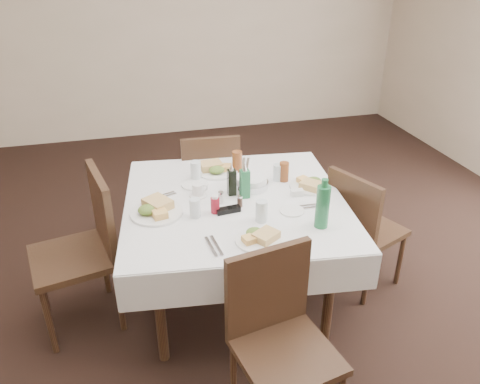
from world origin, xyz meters
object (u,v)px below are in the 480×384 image
(coffee_mug, at_px, (198,190))
(oil_cruet_green, at_px, (245,183))
(chair_north, at_px, (210,180))
(water_s, at_px, (262,211))
(chair_east, at_px, (360,224))
(chair_south, at_px, (278,330))
(chair_west, at_px, (87,242))
(green_bottle, at_px, (323,206))
(dining_table, at_px, (235,211))
(water_w, at_px, (195,208))
(oil_cruet_dark, at_px, (232,181))
(water_e, at_px, (278,173))
(bread_basket, at_px, (251,182))
(water_n, at_px, (196,171))
(ketchup_bottle, at_px, (215,205))

(coffee_mug, bearing_deg, oil_cruet_green, -17.48)
(chair_north, xyz_separation_m, water_s, (0.09, -1.06, 0.30))
(chair_east, height_order, coffee_mug, chair_east)
(chair_south, height_order, chair_west, chair_west)
(green_bottle, bearing_deg, dining_table, 132.77)
(water_w, xyz_separation_m, green_bottle, (0.66, -0.28, 0.07))
(coffee_mug, bearing_deg, water_s, -52.91)
(dining_table, height_order, green_bottle, green_bottle)
(chair_south, xyz_separation_m, water_w, (-0.26, 0.75, 0.29))
(chair_south, relative_size, oil_cruet_dark, 4.35)
(water_s, distance_m, water_e, 0.54)
(water_s, height_order, bread_basket, water_s)
(chair_east, bearing_deg, water_s, -165.73)
(water_e, relative_size, oil_cruet_green, 0.48)
(water_w, bearing_deg, bread_basket, 33.86)
(oil_cruet_green, xyz_separation_m, coffee_mug, (-0.28, 0.09, -0.06))
(chair_west, xyz_separation_m, water_s, (0.99, -0.33, 0.25))
(chair_north, bearing_deg, chair_west, -141.21)
(chair_north, bearing_deg, coffee_mug, -106.70)
(chair_east, relative_size, green_bottle, 3.04)
(dining_table, relative_size, water_s, 11.85)
(oil_cruet_dark, xyz_separation_m, coffee_mug, (-0.21, 0.03, -0.05))
(water_e, height_order, green_bottle, green_bottle)
(chair_north, relative_size, bread_basket, 4.13)
(chair_south, relative_size, water_s, 7.34)
(coffee_mug, bearing_deg, green_bottle, -41.35)
(water_w, height_order, green_bottle, green_bottle)
(bread_basket, relative_size, coffee_mug, 1.82)
(water_e, distance_m, coffee_mug, 0.56)
(coffee_mug, bearing_deg, water_w, -104.28)
(water_e, bearing_deg, chair_north, 120.59)
(bread_basket, bearing_deg, water_n, 148.69)
(water_s, xyz_separation_m, ketchup_bottle, (-0.23, 0.16, -0.01))
(bread_basket, height_order, oil_cruet_green, oil_cruet_green)
(chair_east, xyz_separation_m, water_e, (-0.49, 0.28, 0.31))
(water_e, relative_size, coffee_mug, 0.92)
(chair_east, xyz_separation_m, bread_basket, (-0.69, 0.23, 0.29))
(oil_cruet_green, bearing_deg, bread_basket, 57.19)
(bread_basket, distance_m, coffee_mug, 0.35)
(oil_cruet_green, bearing_deg, chair_north, 95.60)
(water_n, distance_m, water_w, 0.49)
(dining_table, xyz_separation_m, water_s, (0.08, -0.28, 0.14))
(bread_basket, height_order, coffee_mug, coffee_mug)
(chair_east, xyz_separation_m, water_w, (-1.11, -0.05, 0.31))
(coffee_mug, bearing_deg, ketchup_bottle, -75.56)
(oil_cruet_green, relative_size, ketchup_bottle, 2.05)
(chair_north, bearing_deg, water_w, -106.05)
(water_s, distance_m, ketchup_bottle, 0.28)
(bread_basket, distance_m, ketchup_bottle, 0.39)
(water_e, height_order, water_w, water_w)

